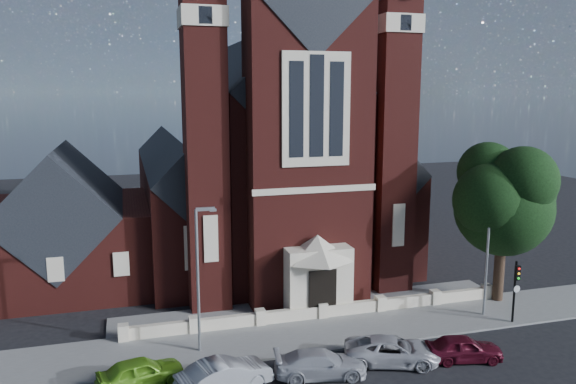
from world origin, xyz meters
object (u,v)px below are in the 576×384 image
car_white_suv (392,351)px  church (260,160)px  street_lamp_left (199,272)px  car_silver_b (320,364)px  street_tree (508,202)px  car_dark_red (464,348)px  car_silver_a (225,375)px  traffic_signal (516,284)px  street_lamp_right (489,246)px  car_lime_van (141,372)px  parish_hall (64,231)px

car_white_suv → church: bearing=23.1°
street_lamp_left → car_silver_b: size_ratio=1.74×
street_tree → car_dark_red: (-7.28, -6.57, -6.27)m
church → car_silver_a: 25.50m
traffic_signal → car_silver_b: size_ratio=0.86×
street_lamp_right → car_silver_b: street_lamp_right is taller
car_lime_van → car_white_suv: size_ratio=0.83×
car_silver_a → car_white_suv: bearing=-104.6°
street_lamp_left → traffic_signal: 19.08m
car_lime_van → car_silver_b: size_ratio=0.89×
street_lamp_right → car_silver_a: street_lamp_right is taller
church → street_lamp_right: bearing=-62.0°
car_silver_b → car_lime_van: bearing=89.7°
parish_hall → car_dark_red: 28.65m
church → parish_hall: 17.26m
street_lamp_right → car_dark_red: (-4.78, -4.86, -3.91)m
street_tree → street_lamp_left: bearing=-175.2°
car_dark_red → car_silver_a: bearing=100.1°
street_lamp_left → street_lamp_right: 18.00m
car_lime_van → car_dark_red: 16.66m
parish_hall → car_white_suv: bearing=-45.9°
church → car_white_suv: size_ratio=6.99×
traffic_signal → car_silver_a: traffic_signal is taller
car_lime_van → traffic_signal: bearing=-100.5°
traffic_signal → car_white_suv: traffic_signal is taller
parish_hall → car_silver_b: 22.99m
street_tree → street_lamp_right: bearing=-145.7°
street_tree → traffic_signal: street_tree is taller
car_white_suv → street_lamp_right: bearing=-45.2°
street_tree → car_silver_b: (-15.14, -6.05, -6.29)m
street_lamp_left → car_silver_a: street_lamp_left is taller
parish_hall → street_lamp_left: bearing=-60.0°
street_lamp_left → traffic_signal: street_lamp_left is taller
street_lamp_left → street_lamp_right: same height
car_dark_red → street_tree: bearing=-35.5°
car_lime_van → car_silver_a: bearing=-125.7°
street_lamp_left → car_silver_b: bearing=-38.9°
car_silver_a → church: bearing=-33.8°
car_silver_a → car_dark_red: 12.70m
street_lamp_left → car_dark_red: (13.22, -4.86, -3.91)m
street_tree → street_lamp_left: 20.71m
street_tree → car_white_suv: 13.96m
car_silver_a → parish_hall: bearing=9.0°
car_silver_b → car_white_suv: 4.09m
car_silver_a → car_silver_b: bearing=-106.4°
street_lamp_right → car_lime_van: (-21.30, -2.75, -3.89)m
street_lamp_right → traffic_signal: size_ratio=2.02×
car_white_suv → parish_hall: bearing=63.5°
car_white_suv → car_silver_a: bearing=110.9°
car_white_suv → traffic_signal: bearing=-55.9°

